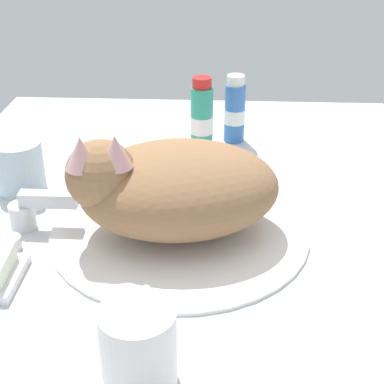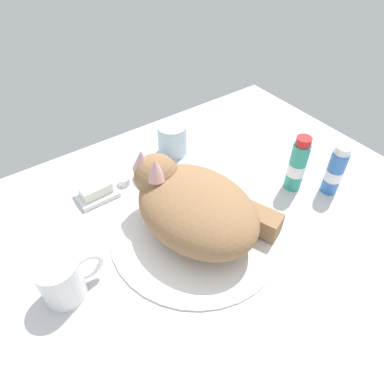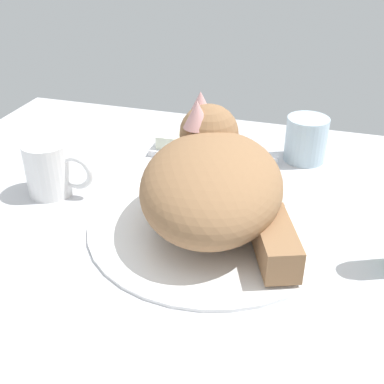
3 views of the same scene
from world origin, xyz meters
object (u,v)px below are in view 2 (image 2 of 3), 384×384
at_px(rinse_cup, 172,139).
at_px(mouthwash_bottle, 335,171).
at_px(cat, 193,204).
at_px(coffee_mug, 63,280).
at_px(soap_bar, 95,189).
at_px(toothpaste_bottle, 297,165).
at_px(faucet, 146,170).

xyz_separation_m(rinse_cup, mouthwash_bottle, (0.22, -0.34, 0.02)).
height_order(cat, rinse_cup, cat).
bearing_deg(coffee_mug, soap_bar, 53.83).
relative_size(soap_bar, toothpaste_bottle, 0.49).
relative_size(cat, mouthwash_bottle, 2.37).
bearing_deg(cat, faucet, 89.86).
bearing_deg(soap_bar, coffee_mug, -126.17).
relative_size(cat, coffee_mug, 2.60).
bearing_deg(rinse_cup, toothpaste_bottle, -60.62).
xyz_separation_m(faucet, mouthwash_bottle, (0.33, -0.29, 0.03)).
xyz_separation_m(faucet, coffee_mug, (-0.27, -0.19, 0.02)).
xyz_separation_m(rinse_cup, toothpaste_bottle, (0.16, -0.28, 0.02)).
relative_size(rinse_cup, toothpaste_bottle, 0.58).
bearing_deg(toothpaste_bottle, faucet, 139.32).
relative_size(coffee_mug, rinse_cup, 1.41).
bearing_deg(faucet, cat, -90.14).
height_order(coffee_mug, mouthwash_bottle, mouthwash_bottle).
height_order(cat, mouthwash_bottle, cat).
distance_m(faucet, coffee_mug, 0.33).
bearing_deg(mouthwash_bottle, toothpaste_bottle, 135.82).
height_order(toothpaste_bottle, mouthwash_bottle, toothpaste_bottle).
distance_m(cat, toothpaste_bottle, 0.27).
xyz_separation_m(faucet, rinse_cup, (0.11, 0.05, 0.02)).
distance_m(cat, soap_bar, 0.25).
height_order(faucet, soap_bar, faucet).
bearing_deg(rinse_cup, mouthwash_bottle, -57.20).
height_order(coffee_mug, soap_bar, coffee_mug).
bearing_deg(toothpaste_bottle, soap_bar, 148.69).
bearing_deg(rinse_cup, coffee_mug, -147.92).
bearing_deg(faucet, mouthwash_bottle, -41.36).
xyz_separation_m(cat, mouthwash_bottle, (0.33, -0.09, -0.01)).
xyz_separation_m(toothpaste_bottle, mouthwash_bottle, (0.06, -0.06, -0.01)).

